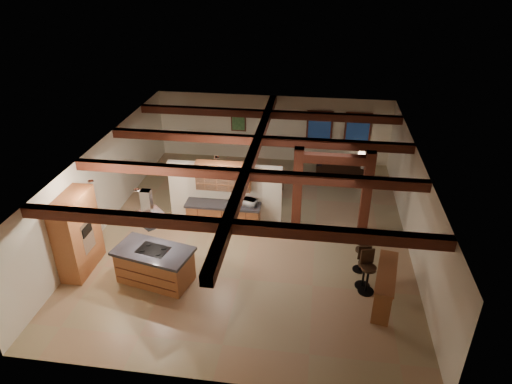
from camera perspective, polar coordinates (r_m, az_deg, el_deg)
ground at (r=15.28m, az=-0.41°, el=-5.00°), size 12.00×12.00×0.00m
room_walls at (r=14.38m, az=-0.44°, el=0.94°), size 12.00×12.00×12.00m
ceiling_beams at (r=13.95m, az=-0.45°, el=4.52°), size 10.00×12.00×0.28m
timber_posts at (r=14.72m, az=9.53°, el=1.13°), size 2.50×0.30×2.90m
partition_wall at (r=15.29m, az=-3.86°, el=-0.23°), size 3.80×0.18×2.20m
pantry_cabinet at (r=13.97m, az=-21.46°, el=-4.87°), size 0.67×1.60×2.40m
back_counter at (r=15.27m, az=-4.08°, el=-2.98°), size 2.50×0.66×0.94m
upper_display_cabinet at (r=14.78m, az=-4.10°, el=1.98°), size 1.80×0.36×0.95m
range_hood at (r=12.54m, az=-13.11°, el=-4.32°), size 1.10×1.10×1.40m
back_windows at (r=19.82m, az=10.24°, el=7.51°), size 2.70×0.07×1.70m
framed_art at (r=20.02m, az=-2.21°, el=8.77°), size 0.65×0.05×0.85m
recessed_cans at (r=12.82m, az=-13.03°, el=2.04°), size 3.16×2.46×0.03m
kitchen_island at (r=13.24m, az=-12.53°, el=-8.88°), size 2.34×1.58×1.06m
dining_table at (r=17.31m, az=0.12°, el=0.49°), size 1.83×1.08×0.63m
sofa at (r=19.43m, az=10.56°, el=3.18°), size 2.04×0.82×0.59m
microwave at (r=14.83m, az=-0.75°, el=-1.32°), size 0.49×0.40×0.24m
bar_counter at (r=12.59m, az=15.86°, el=-10.72°), size 0.82×1.98×1.01m
side_table at (r=19.88m, az=12.93°, el=3.47°), size 0.48×0.48×0.55m
table_lamp at (r=19.68m, az=13.09°, el=4.86°), size 0.30×0.30×0.35m
bar_stool_a at (r=12.86m, az=13.78°, el=-9.66°), size 0.47×0.48×1.28m
bar_stool_b at (r=13.05m, az=13.37°, el=-9.14°), size 0.43×0.44×1.22m
bar_stool_c at (r=13.65m, az=13.07°, el=-7.44°), size 0.43×0.44×1.14m
dining_chairs at (r=17.20m, az=0.13°, el=1.16°), size 1.95×1.95×1.06m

